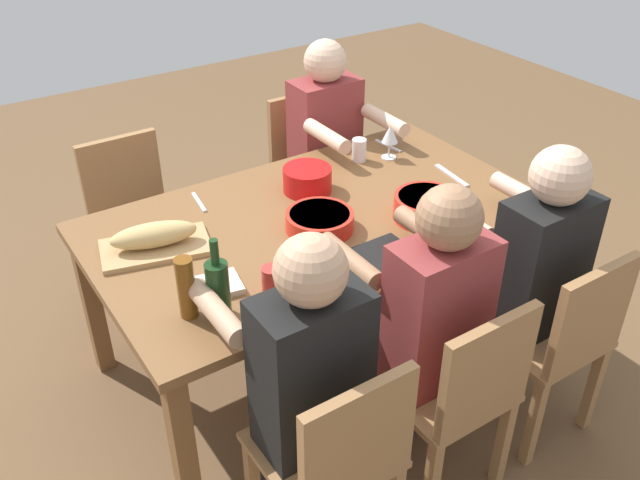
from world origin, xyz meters
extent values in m
plane|color=brown|center=(0.00, 0.00, 0.00)|extent=(8.00, 8.00, 0.00)
cube|color=brown|center=(0.00, 0.00, 0.72)|extent=(1.82, 1.07, 0.04)
cube|color=brown|center=(-0.85, -0.47, 0.35)|extent=(0.07, 0.07, 0.70)
cube|color=brown|center=(0.85, -0.47, 0.35)|extent=(0.07, 0.07, 0.70)
cube|color=brown|center=(-0.85, 0.47, 0.35)|extent=(0.07, 0.07, 0.70)
cube|color=brown|center=(0.85, 0.47, 0.35)|extent=(0.07, 0.07, 0.70)
cube|color=#9E7044|center=(0.00, 0.77, 0.44)|extent=(0.40, 0.40, 0.03)
cube|color=#9E7044|center=(0.00, 0.96, 0.65)|extent=(0.38, 0.04, 0.40)
cube|color=#9E7044|center=(0.17, 0.60, 0.21)|extent=(0.04, 0.04, 0.42)
cube|color=#9E7044|center=(-0.17, 0.60, 0.21)|extent=(0.04, 0.04, 0.42)
cube|color=#9E7044|center=(-0.17, 0.94, 0.21)|extent=(0.04, 0.04, 0.42)
cylinder|color=#2D2D38|center=(0.08, 0.55, 0.23)|extent=(0.11, 0.11, 0.45)
cylinder|color=#2D2D38|center=(-0.08, 0.55, 0.23)|extent=(0.11, 0.11, 0.45)
cube|color=maroon|center=(0.00, 0.71, 0.73)|extent=(0.34, 0.20, 0.55)
cylinder|color=#9E7251|center=(0.17, 0.44, 0.85)|extent=(0.07, 0.30, 0.07)
cylinder|color=#9E7251|center=(-0.17, 0.44, 0.85)|extent=(0.07, 0.30, 0.07)
sphere|color=#9E7251|center=(0.00, 0.71, 1.09)|extent=(0.21, 0.21, 0.21)
cube|color=#9E7044|center=(0.50, -0.77, 0.44)|extent=(0.40, 0.40, 0.03)
cube|color=#9E7044|center=(0.50, -0.96, 0.65)|extent=(0.38, 0.04, 0.40)
cube|color=#9E7044|center=(0.33, -0.60, 0.21)|extent=(0.04, 0.04, 0.42)
cube|color=#9E7044|center=(0.67, -0.60, 0.21)|extent=(0.04, 0.04, 0.42)
cube|color=#9E7044|center=(0.33, -0.94, 0.21)|extent=(0.04, 0.04, 0.42)
cube|color=#9E7044|center=(0.67, -0.94, 0.21)|extent=(0.04, 0.04, 0.42)
cube|color=#9E7044|center=(-0.50, -0.77, 0.44)|extent=(0.40, 0.40, 0.03)
cube|color=#9E7044|center=(-0.50, -0.96, 0.65)|extent=(0.38, 0.04, 0.40)
cube|color=#9E7044|center=(-0.67, -0.60, 0.21)|extent=(0.04, 0.04, 0.42)
cube|color=#9E7044|center=(-0.33, -0.60, 0.21)|extent=(0.04, 0.04, 0.42)
cube|color=#9E7044|center=(-0.67, -0.94, 0.21)|extent=(0.04, 0.04, 0.42)
cube|color=#9E7044|center=(-0.33, -0.94, 0.21)|extent=(0.04, 0.04, 0.42)
cylinder|color=#2D2D38|center=(-0.58, -0.55, 0.23)|extent=(0.11, 0.11, 0.45)
cylinder|color=#2D2D38|center=(-0.42, -0.55, 0.23)|extent=(0.11, 0.11, 0.45)
cube|color=maroon|center=(-0.50, -0.71, 0.73)|extent=(0.34, 0.20, 0.55)
cylinder|color=beige|center=(-0.67, -0.44, 0.85)|extent=(0.07, 0.30, 0.07)
cylinder|color=beige|center=(-0.33, -0.44, 0.85)|extent=(0.07, 0.30, 0.07)
sphere|color=beige|center=(-0.50, -0.71, 1.09)|extent=(0.21, 0.21, 0.21)
cube|color=#9E7044|center=(-0.50, 0.77, 0.44)|extent=(0.40, 0.40, 0.03)
cube|color=#9E7044|center=(-0.50, 0.96, 0.65)|extent=(0.38, 0.04, 0.40)
cube|color=#9E7044|center=(-0.33, 0.60, 0.21)|extent=(0.04, 0.04, 0.42)
cube|color=#9E7044|center=(-0.67, 0.60, 0.21)|extent=(0.04, 0.04, 0.42)
cube|color=#9E7044|center=(-0.33, 0.94, 0.21)|extent=(0.04, 0.04, 0.42)
cube|color=#9E7044|center=(-0.67, 0.94, 0.21)|extent=(0.04, 0.04, 0.42)
cylinder|color=#2D2D38|center=(-0.42, 0.55, 0.23)|extent=(0.11, 0.11, 0.45)
cylinder|color=#2D2D38|center=(-0.58, 0.55, 0.23)|extent=(0.11, 0.11, 0.45)
cube|color=black|center=(-0.50, 0.71, 0.73)|extent=(0.34, 0.20, 0.55)
cylinder|color=beige|center=(-0.33, 0.44, 0.85)|extent=(0.07, 0.30, 0.07)
cylinder|color=beige|center=(-0.67, 0.44, 0.85)|extent=(0.07, 0.30, 0.07)
sphere|color=beige|center=(-0.50, 0.71, 1.09)|extent=(0.21, 0.21, 0.21)
cube|color=#9E7044|center=(0.50, 0.77, 0.44)|extent=(0.40, 0.40, 0.03)
cube|color=#9E7044|center=(0.50, 0.96, 0.65)|extent=(0.38, 0.04, 0.40)
cube|color=#9E7044|center=(0.33, 0.60, 0.21)|extent=(0.04, 0.04, 0.42)
cylinder|color=#2D2D38|center=(0.58, 0.55, 0.23)|extent=(0.11, 0.11, 0.45)
cylinder|color=#2D2D38|center=(0.42, 0.55, 0.23)|extent=(0.11, 0.11, 0.45)
cube|color=black|center=(0.50, 0.71, 0.73)|extent=(0.34, 0.20, 0.55)
cylinder|color=tan|center=(0.67, 0.44, 0.85)|extent=(0.07, 0.30, 0.07)
cylinder|color=tan|center=(0.33, 0.44, 0.85)|extent=(0.07, 0.30, 0.07)
sphere|color=tan|center=(0.50, 0.71, 1.09)|extent=(0.21, 0.21, 0.21)
cylinder|color=red|center=(0.05, 0.08, 0.78)|extent=(0.27, 0.27, 0.07)
cylinder|color=orange|center=(0.05, 0.08, 0.80)|extent=(0.24, 0.24, 0.03)
cylinder|color=red|center=(-0.35, 0.24, 0.79)|extent=(0.26, 0.26, 0.10)
cylinder|color=#669E33|center=(-0.35, 0.24, 0.82)|extent=(0.23, 0.23, 0.03)
cylinder|color=red|center=(-0.08, -0.22, 0.79)|extent=(0.21, 0.21, 0.11)
cylinder|color=#2D7028|center=(-0.08, -0.22, 0.83)|extent=(0.18, 0.18, 0.04)
cube|color=tan|center=(0.64, -0.14, 0.75)|extent=(0.44, 0.31, 0.02)
ellipsoid|color=tan|center=(0.64, -0.14, 0.81)|extent=(0.34, 0.18, 0.09)
cylinder|color=#193819|center=(0.61, 0.34, 0.84)|extent=(0.08, 0.08, 0.20)
cylinder|color=#193819|center=(0.61, 0.34, 0.98)|extent=(0.03, 0.03, 0.09)
cylinder|color=brown|center=(0.70, 0.29, 0.85)|extent=(0.06, 0.06, 0.22)
cylinder|color=silver|center=(-0.57, -0.27, 0.74)|extent=(0.07, 0.07, 0.01)
cylinder|color=silver|center=(-0.57, -0.27, 0.78)|extent=(0.01, 0.01, 0.07)
cone|color=silver|center=(-0.57, -0.27, 0.86)|extent=(0.08, 0.08, 0.08)
cube|color=black|center=(0.00, 0.37, 0.74)|extent=(0.32, 0.23, 0.01)
cube|color=silver|center=(0.36, -0.37, 0.74)|extent=(0.04, 0.17, 0.01)
cylinder|color=white|center=(-0.43, -0.33, 0.79)|extent=(0.07, 0.07, 0.11)
cube|color=silver|center=(-0.64, -0.37, 0.74)|extent=(0.03, 0.17, 0.01)
cylinder|color=red|center=(0.42, 0.34, 0.79)|extent=(0.07, 0.07, 0.11)
cube|color=silver|center=(-0.69, 0.03, 0.74)|extent=(0.05, 0.23, 0.01)
cube|color=white|center=(0.55, 0.21, 0.75)|extent=(0.16, 0.16, 0.02)
camera|label=1|loc=(1.31, 1.99, 2.17)|focal=38.63mm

